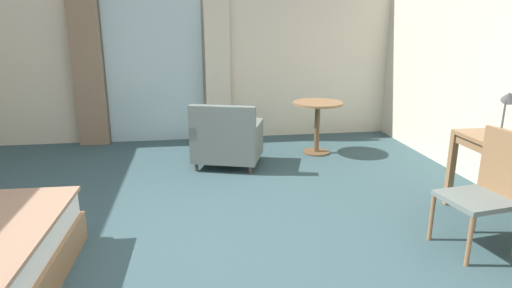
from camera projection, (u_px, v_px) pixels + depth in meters
ground at (189, 248)px, 3.51m from camera, size 6.96×7.30×0.10m
wall_back at (185, 51)px, 6.37m from camera, size 6.56×0.12×2.67m
balcony_glass_door at (154, 63)px, 6.27m from camera, size 1.40×0.02×2.35m
curtain_panel_left at (87, 59)px, 6.03m from camera, size 0.41×0.10×2.48m
curtain_panel_right at (218, 58)px, 6.29m from camera, size 0.36×0.10×2.48m
desk_chair at (488, 187)px, 3.30m from camera, size 0.54×0.52×0.94m
desk_lamp at (508, 103)px, 3.85m from camera, size 0.26×0.24×0.43m
armchair_by_window at (227, 141)px, 5.29m from camera, size 0.96×0.90×0.81m
round_cafe_table at (317, 116)px, 5.79m from camera, size 0.67×0.67×0.71m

